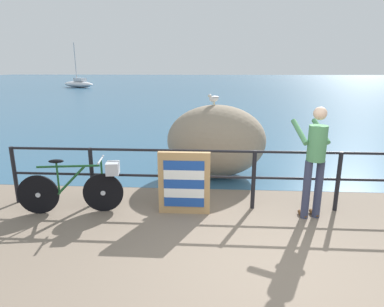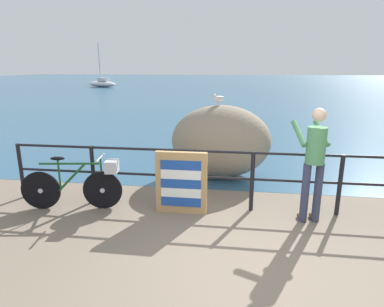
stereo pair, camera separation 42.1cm
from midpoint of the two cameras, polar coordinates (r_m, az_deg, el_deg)
ground_plane at (r=23.59m, az=9.09°, el=8.93°), size 120.00×120.00×0.10m
sea_surface at (r=51.12m, az=8.55°, el=12.17°), size 120.00×90.00×0.01m
promenade_railing at (r=5.52m, az=12.66°, el=-3.57°), size 8.38×0.07×1.02m
bicycle at (r=5.75m, az=-16.98°, el=-4.92°), size 1.69×0.48×0.92m
person_at_railing at (r=5.31m, az=22.65°, el=-1.10°), size 0.54×0.67×1.78m
folded_deckchair_stack at (r=5.33m, az=0.38°, el=-5.17°), size 0.84×0.10×1.04m
breakwater_boulder_main at (r=7.13m, az=6.73°, el=2.11°), size 2.14×1.51×1.57m
seagull at (r=7.01m, az=6.40°, el=9.54°), size 0.29×0.29×0.23m
sailboat at (r=40.42m, az=-15.12°, el=11.73°), size 4.51×3.14×4.90m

